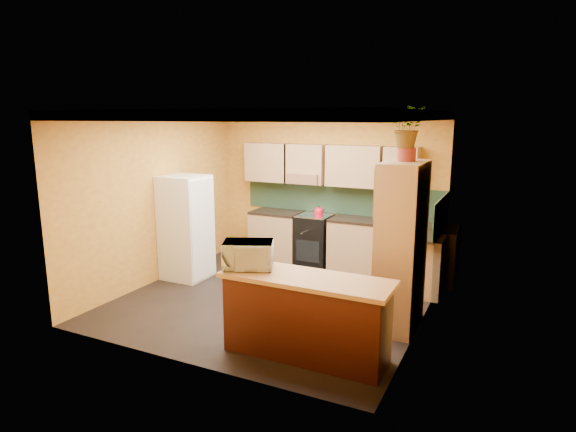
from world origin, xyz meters
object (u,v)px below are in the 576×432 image
Objects in this scene: fridge at (186,227)px; pantry at (401,246)px; base_cabinets_back at (347,245)px; microwave at (248,255)px; breakfast_bar at (306,319)px; stove at (314,240)px.

pantry reaches higher than fridge.
pantry is (1.35, -1.94, 0.61)m from base_cabinets_back.
breakfast_bar is at bearing -24.05° from microwave.
base_cabinets_back is at bearing 100.78° from breakfast_bar.
microwave is (0.51, -3.19, 0.63)m from stove.
breakfast_bar is 3.22× the size of microwave.
breakfast_bar is (-0.74, -1.24, -0.61)m from pantry.
microwave reaches higher than stove.
fridge is at bearing -136.15° from stove.
stove is 0.43× the size of pantry.
fridge is 0.81× the size of pantry.
stove is at bearing -180.00° from base_cabinets_back.
base_cabinets_back is 6.52× the size of microwave.
microwave reaches higher than base_cabinets_back.
pantry is at bearing -55.23° from base_cabinets_back.
microwave is at bearing -37.22° from fridge.
fridge is at bearing 150.41° from breakfast_bar.
fridge is at bearing 118.74° from microwave.
base_cabinets_back is 2.77m from fridge.
fridge is 3.04× the size of microwave.
fridge is 0.94× the size of breakfast_bar.
pantry is (1.97, -1.94, 0.59)m from stove.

